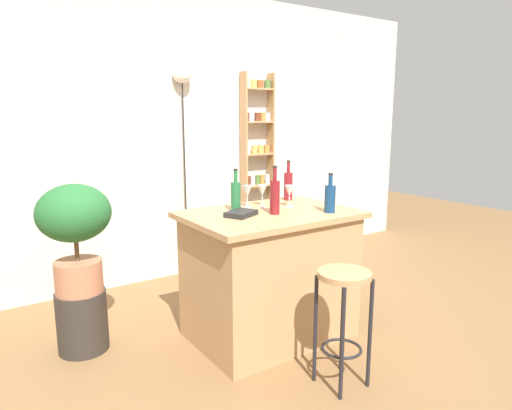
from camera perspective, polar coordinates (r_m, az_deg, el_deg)
name	(u,v)px	position (r m, az deg, el deg)	size (l,w,h in m)	color
ground	(294,351)	(3.33, 4.84, -17.74)	(12.00, 12.00, 0.00)	brown
back_wall	(172,137)	(4.60, -10.49, 8.40)	(6.40, 0.10, 2.80)	beige
kitchen_counter	(270,274)	(3.35, 1.71, -8.66)	(1.19, 0.83, 0.93)	tan
bar_stool	(343,303)	(2.79, 10.90, -11.92)	(0.32, 0.32, 0.71)	black
spice_shelf	(257,164)	(4.96, 0.18, 5.18)	(0.37, 0.13, 2.05)	tan
plant_stool	(82,321)	(3.46, -20.93, -13.39)	(0.34, 0.34, 0.42)	#2D2823
potted_plant	(75,227)	(3.25, -21.74, -2.54)	(0.48, 0.43, 0.74)	#A86B4C
bottle_olive_oil	(288,185)	(3.67, 4.06, 2.50)	(0.07, 0.07, 0.32)	maroon
bottle_sauce_amber	(275,196)	(3.14, 2.36, 1.15)	(0.07, 0.07, 0.34)	maroon
bottle_soda_blue	(330,198)	(3.23, 9.25, 0.91)	(0.08, 0.08, 0.28)	navy
bottle_vinegar	(236,196)	(3.21, -2.55, 1.17)	(0.07, 0.07, 0.31)	#236638
wine_glass_left	(262,191)	(3.40, 0.79, 1.77)	(0.07, 0.07, 0.16)	silver
wine_glass_center	(247,192)	(3.36, -1.09, 1.66)	(0.07, 0.07, 0.16)	silver
wine_glass_right	(289,191)	(3.39, 4.22, 1.70)	(0.07, 0.07, 0.16)	silver
cookbook	(241,213)	(3.09, -1.88, -1.07)	(0.21, 0.15, 0.04)	black
pendant_globe_light	(182,78)	(4.54, -9.24, 15.42)	(0.19, 0.19, 2.09)	black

